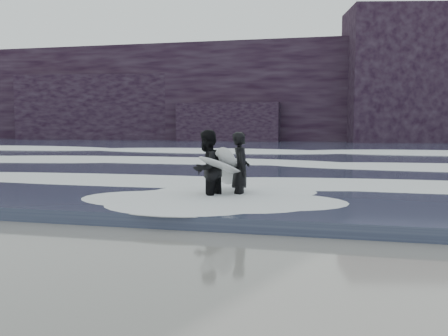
% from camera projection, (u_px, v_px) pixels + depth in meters
% --- Properties ---
extents(ground, '(120.00, 120.00, 0.00)m').
position_uv_depth(ground, '(119.00, 277.00, 6.90)').
color(ground, olive).
rests_on(ground, ground).
extents(sea, '(90.00, 52.00, 0.30)m').
position_uv_depth(sea, '(300.00, 151.00, 34.96)').
color(sea, '#30374E').
rests_on(sea, ground).
extents(headland, '(70.00, 9.00, 10.00)m').
position_uv_depth(headland, '(315.00, 94.00, 50.97)').
color(headland, black).
rests_on(headland, ground).
extents(foam_near, '(60.00, 3.20, 0.20)m').
position_uv_depth(foam_near, '(245.00, 178.00, 15.58)').
color(foam_near, white).
rests_on(foam_near, sea).
extents(foam_mid, '(60.00, 4.00, 0.24)m').
position_uv_depth(foam_mid, '(275.00, 161.00, 22.35)').
color(foam_mid, white).
rests_on(foam_mid, sea).
extents(foam_far, '(60.00, 4.80, 0.30)m').
position_uv_depth(foam_far, '(295.00, 149.00, 31.06)').
color(foam_far, white).
rests_on(foam_far, sea).
extents(surfer_left, '(1.18, 2.13, 1.90)m').
position_uv_depth(surfer_left, '(237.00, 169.00, 12.62)').
color(surfer_left, black).
rests_on(surfer_left, ground).
extents(surfer_right, '(1.50, 2.12, 1.95)m').
position_uv_depth(surfer_right, '(208.00, 169.00, 12.27)').
color(surfer_right, black).
rests_on(surfer_right, ground).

